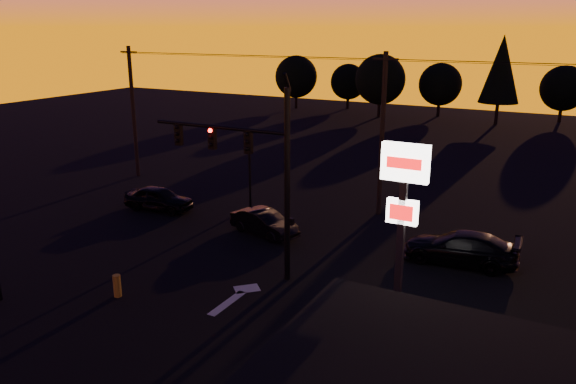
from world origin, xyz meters
name	(u,v)px	position (x,y,z in m)	size (l,w,h in m)	color
ground	(201,311)	(0.00, 0.00, 0.00)	(120.00, 120.00, 0.00)	black
lane_arrow	(237,296)	(0.50, 1.67, 0.01)	(1.20, 3.10, 0.01)	beige
traffic_signal_mast	(253,161)	(-0.10, 3.99, 4.94)	(6.79, 0.52, 8.58)	black
secondary_signal	(249,160)	(-5.00, 11.49, 2.86)	(0.30, 0.31, 4.35)	black
pylon_sign	(403,202)	(7.00, 1.50, 4.91)	(1.50, 0.28, 6.80)	black
utility_pole_0	(133,112)	(-16.00, 14.00, 4.59)	(1.40, 0.26, 9.00)	black
utility_pole_1	(382,134)	(2.00, 14.00, 4.59)	(1.40, 0.26, 9.00)	black
power_wires	(386,60)	(2.00, 14.00, 8.57)	(36.00, 1.22, 0.07)	black
bollard	(117,286)	(-3.64, -0.57, 0.45)	(0.30, 0.30, 0.91)	#AB831C
tree_0	(296,77)	(-22.00, 50.00, 4.06)	(5.36, 5.36, 6.74)	black
tree_1	(348,82)	(-16.00, 53.00, 3.43)	(4.54, 4.54, 5.71)	black
tree_2	(380,79)	(-10.00, 48.00, 4.37)	(5.77, 5.78, 7.26)	black
tree_3	(440,84)	(-4.00, 52.00, 3.75)	(4.95, 4.95, 6.22)	black
tree_4	(501,69)	(3.00, 49.00, 5.93)	(4.18, 4.18, 9.50)	black
tree_5	(564,88)	(9.00, 54.00, 3.75)	(4.95, 4.95, 6.22)	black
car_left	(159,198)	(-9.48, 8.68, 0.69)	(1.63, 4.06, 1.38)	black
car_mid	(264,223)	(-2.05, 8.12, 0.63)	(1.34, 3.84, 1.26)	black
car_right	(460,248)	(7.52, 9.14, 0.73)	(2.06, 5.06, 1.47)	black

